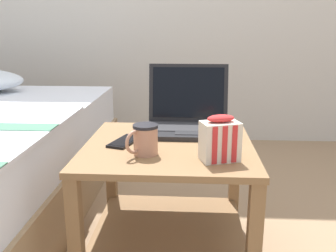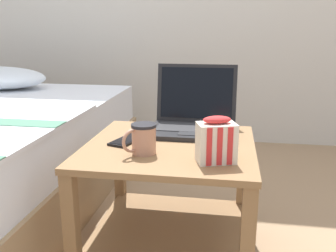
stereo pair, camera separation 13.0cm
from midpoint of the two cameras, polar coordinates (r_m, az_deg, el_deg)
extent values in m
cube|color=olive|center=(1.37, -2.61, -3.23)|extent=(0.61, 0.60, 0.02)
cube|color=olive|center=(1.51, -2.45, -15.60)|extent=(0.57, 0.56, 0.02)
cube|color=olive|center=(1.29, -16.80, -16.71)|extent=(0.04, 0.04, 0.45)
cube|color=olive|center=(1.22, 9.83, -18.02)|extent=(0.04, 0.04, 0.45)
cube|color=olive|center=(1.75, -10.74, -7.50)|extent=(0.04, 0.04, 0.45)
cube|color=olive|center=(1.70, 7.90, -8.00)|extent=(0.04, 0.04, 0.45)
cube|color=black|center=(1.50, 0.53, -0.73)|extent=(0.34, 0.25, 0.02)
cube|color=#2D2D30|center=(1.52, 0.57, -0.15)|extent=(0.29, 0.14, 0.00)
cube|color=#2D2D30|center=(1.43, 0.39, -1.08)|extent=(0.10, 0.05, 0.00)
cube|color=black|center=(1.62, 0.81, 5.11)|extent=(0.34, 0.05, 0.24)
cube|color=black|center=(1.61, 0.80, 5.11)|extent=(0.31, 0.04, 0.21)
cube|color=silver|center=(1.62, 4.11, 6.30)|extent=(0.04, 0.01, 0.03)
cube|color=blue|center=(1.62, 1.38, 4.18)|extent=(0.04, 0.01, 0.02)
cube|color=blue|center=(1.62, 2.69, 3.59)|extent=(0.04, 0.01, 0.03)
cylinder|color=tan|center=(1.25, -6.41, -2.10)|extent=(0.08, 0.08, 0.10)
cylinder|color=black|center=(1.24, -6.47, -0.05)|extent=(0.08, 0.08, 0.01)
cylinder|color=black|center=(1.24, -6.46, -0.45)|extent=(0.07, 0.07, 0.01)
torus|color=tan|center=(1.22, -8.07, -2.45)|extent=(0.06, 0.07, 0.08)
cube|color=silver|center=(1.19, 4.82, -2.38)|extent=(0.14, 0.11, 0.13)
cube|color=red|center=(1.14, 3.93, -3.09)|extent=(0.02, 0.01, 0.12)
cube|color=red|center=(1.15, 5.47, -2.96)|extent=(0.02, 0.01, 0.12)
cube|color=red|center=(1.16, 6.98, -2.82)|extent=(0.02, 0.01, 0.12)
ellipsoid|color=red|center=(1.17, 4.90, 1.12)|extent=(0.10, 0.07, 0.02)
cube|color=black|center=(1.40, -9.25, -2.37)|extent=(0.12, 0.17, 0.01)
cube|color=black|center=(1.40, -9.26, -2.17)|extent=(0.10, 0.16, 0.00)
camera|label=1|loc=(0.06, -92.86, -0.77)|focal=40.00mm
camera|label=2|loc=(0.06, 87.14, 0.77)|focal=40.00mm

